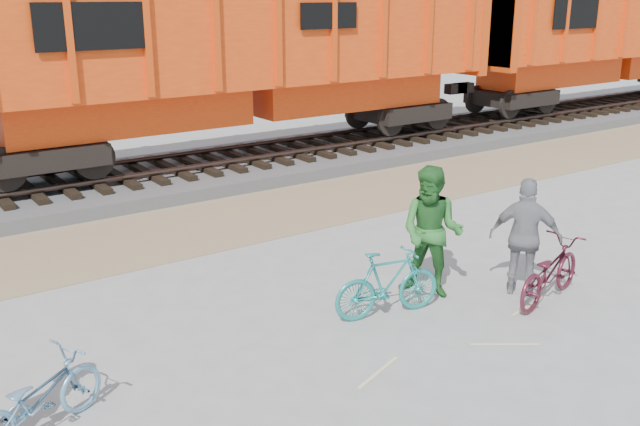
{
  "coord_description": "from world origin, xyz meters",
  "views": [
    {
      "loc": [
        -5.94,
        -6.6,
        4.36
      ],
      "look_at": [
        -0.24,
        1.5,
        1.29
      ],
      "focal_mm": 40.0,
      "sensor_mm": 36.0,
      "label": 1
    }
  ],
  "objects_px": {
    "hopper_car_right": "(609,32)",
    "bicycle_blue": "(37,399)",
    "person_woman": "(526,237)",
    "bicycle_teal": "(388,283)",
    "hopper_car_center": "(245,50)",
    "bicycle_maroon": "(549,271)",
    "person_man": "(432,232)"
  },
  "relations": [
    {
      "from": "person_man",
      "to": "person_woman",
      "type": "relative_size",
      "value": 1.1
    },
    {
      "from": "hopper_car_center",
      "to": "hopper_car_right",
      "type": "distance_m",
      "value": 15.0
    },
    {
      "from": "person_man",
      "to": "person_woman",
      "type": "bearing_deg",
      "value": 25.57
    },
    {
      "from": "hopper_car_right",
      "to": "bicycle_teal",
      "type": "xyz_separation_m",
      "value": [
        -17.67,
        -8.63,
        -2.52
      ]
    },
    {
      "from": "person_woman",
      "to": "bicycle_teal",
      "type": "bearing_deg",
      "value": 38.47
    },
    {
      "from": "hopper_car_right",
      "to": "bicycle_blue",
      "type": "distance_m",
      "value": 24.21
    },
    {
      "from": "bicycle_blue",
      "to": "person_woman",
      "type": "distance_m",
      "value": 6.96
    },
    {
      "from": "bicycle_maroon",
      "to": "person_man",
      "type": "distance_m",
      "value": 1.81
    },
    {
      "from": "hopper_car_right",
      "to": "bicycle_maroon",
      "type": "xyz_separation_m",
      "value": [
        -15.4,
        -9.61,
        -2.55
      ]
    },
    {
      "from": "bicycle_maroon",
      "to": "person_woman",
      "type": "height_order",
      "value": "person_woman"
    },
    {
      "from": "bicycle_teal",
      "to": "person_woman",
      "type": "relative_size",
      "value": 0.9
    },
    {
      "from": "bicycle_blue",
      "to": "bicycle_teal",
      "type": "distance_m",
      "value": 4.76
    },
    {
      "from": "person_woman",
      "to": "bicycle_blue",
      "type": "bearing_deg",
      "value": 49.61
    },
    {
      "from": "hopper_car_right",
      "to": "bicycle_maroon",
      "type": "distance_m",
      "value": 18.33
    },
    {
      "from": "bicycle_teal",
      "to": "bicycle_maroon",
      "type": "xyz_separation_m",
      "value": [
        2.26,
        -0.98,
        -0.02
      ]
    },
    {
      "from": "person_woman",
      "to": "bicycle_maroon",
      "type": "bearing_deg",
      "value": 157.39
    },
    {
      "from": "hopper_car_right",
      "to": "bicycle_teal",
      "type": "bearing_deg",
      "value": -153.95
    },
    {
      "from": "hopper_car_right",
      "to": "person_man",
      "type": "height_order",
      "value": "hopper_car_right"
    },
    {
      "from": "bicycle_blue",
      "to": "person_woman",
      "type": "height_order",
      "value": "person_woman"
    },
    {
      "from": "bicycle_teal",
      "to": "bicycle_maroon",
      "type": "distance_m",
      "value": 2.47
    },
    {
      "from": "hopper_car_center",
      "to": "bicycle_maroon",
      "type": "bearing_deg",
      "value": -92.4
    },
    {
      "from": "bicycle_teal",
      "to": "person_woman",
      "type": "height_order",
      "value": "person_woman"
    },
    {
      "from": "hopper_car_center",
      "to": "bicycle_blue",
      "type": "xyz_separation_m",
      "value": [
        -7.43,
        -8.76,
        -2.59
      ]
    },
    {
      "from": "hopper_car_center",
      "to": "person_man",
      "type": "height_order",
      "value": "hopper_car_center"
    },
    {
      "from": "bicycle_maroon",
      "to": "person_man",
      "type": "xyz_separation_m",
      "value": [
        -1.26,
        1.18,
        0.53
      ]
    },
    {
      "from": "hopper_car_center",
      "to": "bicycle_maroon",
      "type": "relative_size",
      "value": 7.98
    },
    {
      "from": "hopper_car_right",
      "to": "bicycle_blue",
      "type": "relative_size",
      "value": 8.83
    },
    {
      "from": "hopper_car_right",
      "to": "bicycle_maroon",
      "type": "height_order",
      "value": "hopper_car_right"
    },
    {
      "from": "bicycle_blue",
      "to": "person_woman",
      "type": "relative_size",
      "value": 0.88
    },
    {
      "from": "hopper_car_right",
      "to": "person_man",
      "type": "relative_size",
      "value": 7.08
    },
    {
      "from": "bicycle_teal",
      "to": "hopper_car_center",
      "type": "bearing_deg",
      "value": -5.33
    },
    {
      "from": "bicycle_blue",
      "to": "person_woman",
      "type": "bearing_deg",
      "value": -116.39
    }
  ]
}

